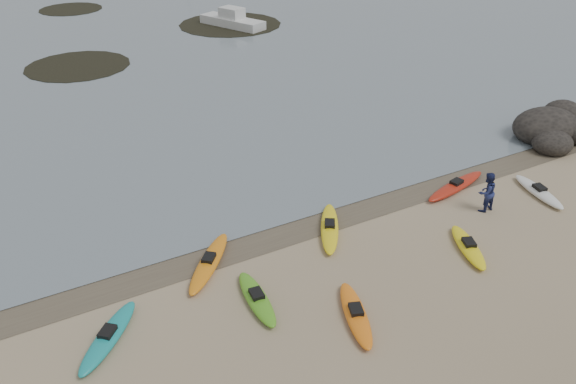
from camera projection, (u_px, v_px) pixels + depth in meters
ground at (288, 224)px, 22.88m from camera, size 600.00×600.00×0.00m
wet_sand at (292, 227)px, 22.65m from camera, size 60.00×60.00×0.00m
kayaks at (329, 265)px, 20.27m from camera, size 22.04×8.65×0.34m
person_east at (486, 192)px, 23.33m from camera, size 0.87×0.68×1.77m
rock_cluster at (556, 132)px, 30.03m from camera, size 5.43×4.01×1.91m
kelp_mats at (153, 31)px, 48.76m from camera, size 22.82×25.80×0.04m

